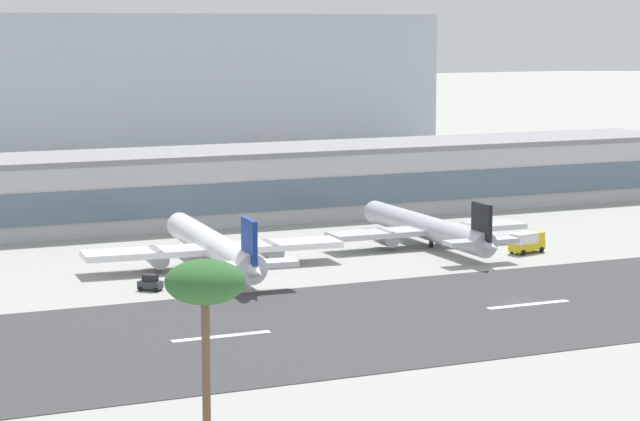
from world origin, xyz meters
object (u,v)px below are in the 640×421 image
Objects in this scene: airliner_black_tail_gate_1 at (431,229)px; service_box_truck_1 at (527,242)px; distant_hotel_block at (177,87)px; service_baggage_tug_0 at (150,283)px; palm_tree_0 at (205,285)px; airliner_navy_tail_gate_0 at (216,248)px; terminal_building at (239,184)px.

airliner_black_tail_gate_1 is 6.90× the size of service_box_truck_1.
service_baggage_tug_0 is at bearing -109.26° from distant_hotel_block.
service_baggage_tug_0 is 68.30m from palm_tree_0.
airliner_navy_tail_gate_0 is 49.79m from service_box_truck_1.
service_baggage_tug_0 is (-34.40, -56.76, -5.45)m from terminal_building.
terminal_building is at bearing 68.07° from palm_tree_0.
palm_tree_0 is (-49.19, -122.16, 7.56)m from terminal_building.
terminal_building is at bearing -20.28° from airliner_navy_tail_gate_0.
airliner_black_tail_gate_1 is 53.61m from service_baggage_tug_0.
terminal_building is 45.41m from airliner_black_tail_gate_1.
airliner_navy_tail_gate_0 is 13.71× the size of service_baggage_tug_0.
service_baggage_tug_0 is at bearing 134.52° from airliner_navy_tail_gate_0.
distant_hotel_block reaches higher than service_baggage_tug_0.
distant_hotel_block is at bearing -67.23° from service_baggage_tug_0.
distant_hotel_block is 3.13× the size of airliner_black_tail_gate_1.
service_baggage_tug_0 is 62.75m from service_box_truck_1.
terminal_building is 50.17m from airliner_navy_tail_gate_0.
airliner_navy_tail_gate_0 is at bearing -114.75° from terminal_building.
distant_hotel_block is (22.07, 104.83, 12.72)m from terminal_building.
terminal_building is at bearing -101.89° from distant_hotel_block.
terminal_building reaches higher than service_box_truck_1.
airliner_black_tail_gate_1 is 104.66m from palm_tree_0.
airliner_black_tail_gate_1 is 2.72× the size of palm_tree_0.
airliner_black_tail_gate_1 is at bearing -80.22° from airliner_navy_tail_gate_0.
airliner_navy_tail_gate_0 reaches higher than service_box_truck_1.
terminal_building is 131.91m from palm_tree_0.
palm_tree_0 is at bearing -111.93° from terminal_building.
airliner_navy_tail_gate_0 is at bearing -97.92° from service_baggage_tug_0.
distant_hotel_block reaches higher than airliner_navy_tail_gate_0.
service_box_truck_1 is (28.24, -53.04, -4.71)m from terminal_building.
service_baggage_tug_0 is 0.54× the size of service_box_truck_1.
distant_hotel_block is at bearing 72.57° from palm_tree_0.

